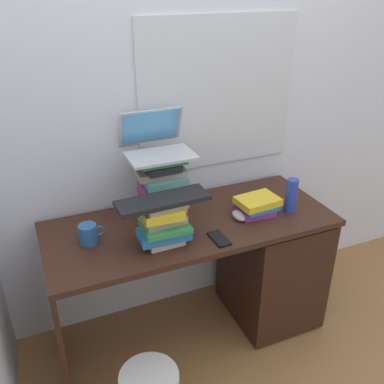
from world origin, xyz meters
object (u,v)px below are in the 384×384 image
(book_stack_keyboard_riser, at_px, (163,223))
(laptop, at_px, (157,143))
(water_bottle, at_px, (291,195))
(book_stack_side, at_px, (256,205))
(computer_mouse, at_px, (239,216))
(cell_phone, at_px, (219,238))
(mug, at_px, (89,234))
(book_stack_tall, at_px, (161,186))
(keyboard, at_px, (163,200))
(desk, at_px, (253,261))

(book_stack_keyboard_riser, xyz_separation_m, laptop, (0.08, 0.31, 0.27))
(book_stack_keyboard_riser, xyz_separation_m, water_bottle, (0.71, 0.02, -0.01))
(book_stack_keyboard_riser, relative_size, book_stack_side, 1.07)
(book_stack_keyboard_riser, height_order, computer_mouse, book_stack_keyboard_riser)
(cell_phone, bearing_deg, mug, 157.81)
(book_stack_side, bearing_deg, computer_mouse, -171.90)
(water_bottle, bearing_deg, cell_phone, -167.98)
(book_stack_tall, relative_size, book_stack_side, 1.43)
(keyboard, height_order, computer_mouse, keyboard)
(laptop, bearing_deg, mug, -156.12)
(book_stack_keyboard_riser, xyz_separation_m, cell_phone, (0.25, -0.08, -0.10))
(desk, relative_size, book_stack_side, 6.56)
(book_stack_side, distance_m, mug, 0.86)
(keyboard, height_order, water_bottle, keyboard)
(computer_mouse, xyz_separation_m, cell_phone, (-0.18, -0.13, -0.01))
(computer_mouse, xyz_separation_m, mug, (-0.75, 0.08, 0.03))
(book_stack_side, xyz_separation_m, water_bottle, (0.18, -0.05, 0.04))
(laptop, bearing_deg, book_stack_keyboard_riser, -104.92)
(book_stack_tall, height_order, cell_phone, book_stack_tall)
(book_stack_tall, height_order, book_stack_keyboard_riser, book_stack_tall)
(book_stack_tall, distance_m, laptop, 0.22)
(laptop, distance_m, cell_phone, 0.56)
(book_stack_side, relative_size, water_bottle, 1.21)
(desk, xyz_separation_m, book_stack_tall, (-0.48, 0.15, 0.50))
(computer_mouse, bearing_deg, cell_phone, -143.22)
(book_stack_side, height_order, computer_mouse, book_stack_side)
(book_stack_side, height_order, cell_phone, book_stack_side)
(mug, distance_m, water_bottle, 1.04)
(keyboard, relative_size, cell_phone, 3.09)
(desk, bearing_deg, mug, 177.75)
(mug, bearing_deg, water_bottle, -6.29)
(mug, bearing_deg, laptop, 23.88)
(book_stack_tall, bearing_deg, mug, -163.50)
(water_bottle, relative_size, cell_phone, 1.36)
(computer_mouse, height_order, cell_phone, computer_mouse)
(desk, distance_m, book_stack_tall, 0.71)
(mug, xyz_separation_m, cell_phone, (0.57, -0.21, -0.04))
(book_stack_keyboard_riser, relative_size, cell_phone, 1.76)
(book_stack_side, bearing_deg, water_bottle, -15.57)
(desk, distance_m, laptop, 0.88)
(book_stack_keyboard_riser, bearing_deg, water_bottle, 1.44)
(book_stack_keyboard_riser, distance_m, keyboard, 0.12)
(computer_mouse, bearing_deg, desk, 18.35)
(cell_phone, bearing_deg, book_stack_tall, 114.99)
(book_stack_keyboard_riser, xyz_separation_m, book_stack_side, (0.54, 0.07, -0.06))
(book_stack_tall, bearing_deg, laptop, 87.48)
(book_stack_tall, relative_size, laptop, 0.98)
(desk, relative_size, water_bottle, 7.95)
(mug, distance_m, cell_phone, 0.61)
(computer_mouse, bearing_deg, book_stack_side, 8.10)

